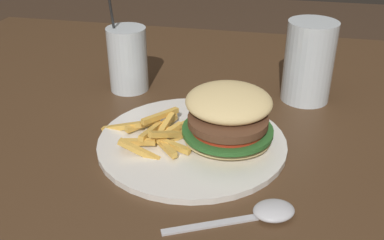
{
  "coord_description": "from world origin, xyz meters",
  "views": [
    {
      "loc": [
        0.12,
        -0.66,
        1.13
      ],
      "look_at": [
        -0.01,
        -0.05,
        0.79
      ],
      "focal_mm": 42.0,
      "sensor_mm": 36.0,
      "label": 1
    }
  ],
  "objects_px": {
    "meal_plate_near": "(211,130)",
    "juice_glass": "(128,62)",
    "spoon": "(268,212)",
    "beer_glass": "(308,65)"
  },
  "relations": [
    {
      "from": "beer_glass",
      "to": "spoon",
      "type": "relative_size",
      "value": 0.91
    },
    {
      "from": "spoon",
      "to": "meal_plate_near",
      "type": "bearing_deg",
      "value": 98.92
    },
    {
      "from": "meal_plate_near",
      "to": "spoon",
      "type": "xyz_separation_m",
      "value": [
        0.1,
        -0.15,
        -0.03
      ]
    },
    {
      "from": "juice_glass",
      "to": "spoon",
      "type": "xyz_separation_m",
      "value": [
        0.3,
        -0.34,
        -0.05
      ]
    },
    {
      "from": "beer_glass",
      "to": "spoon",
      "type": "height_order",
      "value": "beer_glass"
    },
    {
      "from": "meal_plate_near",
      "to": "spoon",
      "type": "height_order",
      "value": "meal_plate_near"
    },
    {
      "from": "meal_plate_near",
      "to": "juice_glass",
      "type": "relative_size",
      "value": 1.66
    },
    {
      "from": "meal_plate_near",
      "to": "beer_glass",
      "type": "bearing_deg",
      "value": 55.03
    },
    {
      "from": "meal_plate_near",
      "to": "juice_glass",
      "type": "distance_m",
      "value": 0.28
    },
    {
      "from": "meal_plate_near",
      "to": "juice_glass",
      "type": "xyz_separation_m",
      "value": [
        -0.2,
        0.19,
        0.03
      ]
    }
  ]
}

